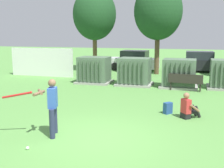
{
  "coord_description": "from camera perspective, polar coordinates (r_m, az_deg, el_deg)",
  "views": [
    {
      "loc": [
        2.71,
        -7.56,
        3.09
      ],
      "look_at": [
        -0.52,
        3.5,
        1.0
      ],
      "focal_mm": 45.66,
      "sensor_mm": 36.0,
      "label": 1
    }
  ],
  "objects": [
    {
      "name": "sports_ball",
      "position": [
        8.12,
        -16.56,
        -12.19
      ],
      "size": [
        0.09,
        0.09,
        0.09
      ],
      "primitive_type": "sphere",
      "color": "white",
      "rests_on": "ground"
    },
    {
      "name": "transformer_west",
      "position": [
        17.61,
        -3.59,
        2.74
      ],
      "size": [
        2.1,
        1.7,
        1.62
      ],
      "color": "#9E9B93",
      "rests_on": "ground"
    },
    {
      "name": "park_bench",
      "position": [
        15.7,
        14.51,
        0.58
      ],
      "size": [
        1.83,
        0.57,
        0.92
      ],
      "color": "#2D2823",
      "rests_on": "ground"
    },
    {
      "name": "transformer_mid_west",
      "position": [
        16.92,
        4.55,
        2.42
      ],
      "size": [
        2.1,
        1.7,
        1.62
      ],
      "color": "#9E9B93",
      "rests_on": "ground"
    },
    {
      "name": "tree_center_left",
      "position": [
        21.58,
        9.22,
        14.14
      ],
      "size": [
        3.51,
        3.51,
        6.7
      ],
      "color": "brown",
      "rests_on": "ground"
    },
    {
      "name": "fence_panel",
      "position": [
        21.0,
        -13.89,
        4.26
      ],
      "size": [
        4.8,
        0.12,
        2.0
      ],
      "primitive_type": "cube",
      "color": "white",
      "rests_on": "ground"
    },
    {
      "name": "parked_car_leftmost",
      "position": [
        23.95,
        4.3,
        4.64
      ],
      "size": [
        4.31,
        2.14,
        1.62
      ],
      "color": "silver",
      "rests_on": "ground"
    },
    {
      "name": "backpack",
      "position": [
        11.21,
        11.08,
        -4.78
      ],
      "size": [
        0.38,
        0.38,
        0.44
      ],
      "color": "#264C8C",
      "rests_on": "ground"
    },
    {
      "name": "ground_plane",
      "position": [
        8.61,
        -3.26,
        -10.77
      ],
      "size": [
        96.0,
        96.0,
        0.0
      ],
      "primitive_type": "plane",
      "color": "#5B9947"
    },
    {
      "name": "transformer_mid_east",
      "position": [
        16.55,
        13.3,
        2.0
      ],
      "size": [
        2.1,
        1.7,
        1.62
      ],
      "color": "#9E9B93",
      "rests_on": "ground"
    },
    {
      "name": "tree_left",
      "position": [
        23.26,
        -3.52,
        13.71
      ],
      "size": [
        3.43,
        3.43,
        6.55
      ],
      "color": "brown",
      "rests_on": "ground"
    },
    {
      "name": "seated_spectator",
      "position": [
        10.77,
        15.01,
        -4.68
      ],
      "size": [
        0.77,
        0.7,
        0.96
      ],
      "color": "black",
      "rests_on": "ground"
    },
    {
      "name": "batter",
      "position": [
        8.71,
        -12.15,
        -4.0
      ],
      "size": [
        1.59,
        0.8,
        1.74
      ],
      "color": "#282D4C",
      "rests_on": "ground"
    },
    {
      "name": "parked_car_left_of_center",
      "position": [
        23.8,
        16.82,
        4.2
      ],
      "size": [
        4.25,
        2.02,
        1.62
      ],
      "color": "black",
      "rests_on": "ground"
    }
  ]
}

